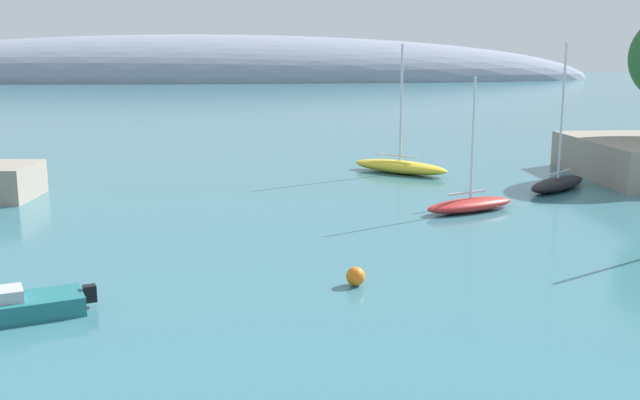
% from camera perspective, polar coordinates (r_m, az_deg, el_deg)
% --- Properties ---
extents(distant_ridge, '(246.23, 54.96, 27.61)m').
position_cam_1_polar(distant_ridge, '(233.60, -9.38, 9.12)').
color(distant_ridge, gray).
rests_on(distant_ridge, ground).
extents(sailboat_black_near_shore, '(6.00, 5.85, 9.31)m').
position_cam_1_polar(sailboat_black_near_shore, '(49.99, 17.89, 1.30)').
color(sailboat_black_near_shore, black).
rests_on(sailboat_black_near_shore, water).
extents(sailboat_yellow_mid_mooring, '(7.17, 6.70, 9.32)m').
position_cam_1_polar(sailboat_yellow_mid_mooring, '(54.43, 6.19, 2.64)').
color(sailboat_yellow_mid_mooring, yellow).
rests_on(sailboat_yellow_mid_mooring, water).
extents(sailboat_red_end_of_line, '(6.00, 3.94, 7.47)m').
position_cam_1_polar(sailboat_red_end_of_line, '(42.01, 11.52, -0.29)').
color(sailboat_red_end_of_line, red).
rests_on(sailboat_red_end_of_line, water).
extents(motorboat_teal_foreground, '(4.18, 3.03, 1.06)m').
position_cam_1_polar(motorboat_teal_foreground, '(27.01, -21.68, -7.58)').
color(motorboat_teal_foreground, '#1E6B70').
rests_on(motorboat_teal_foreground, water).
extents(mooring_buoy_orange, '(0.73, 0.73, 0.73)m').
position_cam_1_polar(mooring_buoy_orange, '(28.32, 2.76, -5.91)').
color(mooring_buoy_orange, orange).
rests_on(mooring_buoy_orange, water).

